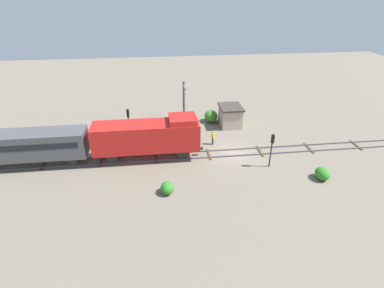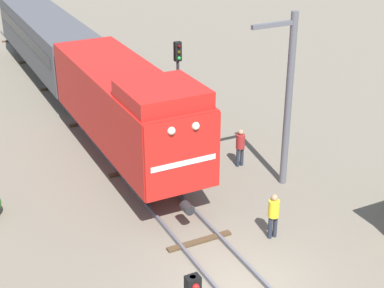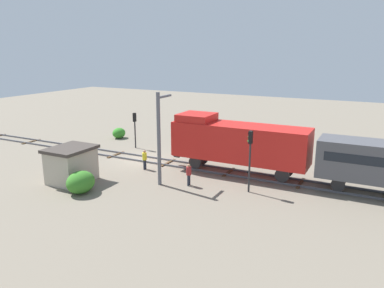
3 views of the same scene
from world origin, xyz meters
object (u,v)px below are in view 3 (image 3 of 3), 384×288
at_px(traffic_signal_near, 135,124).
at_px(catenary_mast, 159,136).
at_px(worker_near_track, 145,158).
at_px(locomotive, 237,141).
at_px(relay_hut, 71,164).
at_px(traffic_signal_mid, 250,150).
at_px(worker_by_signal, 189,173).

height_order(traffic_signal_near, catenary_mast, catenary_mast).
bearing_deg(worker_near_track, locomotive, -16.92).
height_order(traffic_signal_near, relay_hut, traffic_signal_near).
height_order(catenary_mast, relay_hut, catenary_mast).
bearing_deg(traffic_signal_near, worker_near_track, 41.55).
xyz_separation_m(locomotive, relay_hut, (7.50, -10.73, -1.38)).
relative_size(traffic_signal_near, traffic_signal_mid, 0.82).
bearing_deg(traffic_signal_mid, locomotive, -147.05).
relative_size(worker_by_signal, relay_hut, 0.49).
xyz_separation_m(worker_by_signal, relay_hut, (3.30, -8.50, 0.40)).
xyz_separation_m(locomotive, traffic_signal_near, (-3.20, -12.38, -0.19)).
distance_m(locomotive, catenary_mast, 6.62).
height_order(locomotive, traffic_signal_near, locomotive).
distance_m(traffic_signal_near, catenary_mast, 11.52).
distance_m(worker_by_signal, catenary_mast, 3.52).
relative_size(traffic_signal_near, worker_near_track, 2.17).
distance_m(traffic_signal_mid, relay_hut, 13.67).
relative_size(catenary_mast, relay_hut, 2.00).
xyz_separation_m(traffic_signal_near, worker_by_signal, (7.40, 10.15, -1.59)).
distance_m(locomotive, relay_hut, 13.16).
relative_size(traffic_signal_mid, worker_by_signal, 2.64).
bearing_deg(locomotive, catenary_mast, -41.13).
relative_size(worker_by_signal, catenary_mast, 0.24).
bearing_deg(relay_hut, locomotive, 124.96).
height_order(locomotive, worker_by_signal, locomotive).
distance_m(locomotive, worker_near_track, 8.00).
relative_size(worker_near_track, worker_by_signal, 1.00).
height_order(locomotive, relay_hut, locomotive).
relative_size(traffic_signal_mid, catenary_mast, 0.64).
bearing_deg(worker_by_signal, traffic_signal_mid, -61.69).
relative_size(locomotive, catenary_mast, 1.65).
bearing_deg(worker_by_signal, catenary_mast, 127.48).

